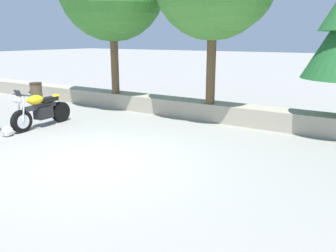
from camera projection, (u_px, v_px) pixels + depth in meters
ground_plane at (94, 160)px, 7.28m from camera, size 120.00×120.00×0.00m
stone_wall at (199, 109)px, 11.13m from camera, size 36.00×0.80×0.55m
motorcycle_yellow_near_left at (41, 111)px, 9.94m from camera, size 0.67×2.07×1.18m
rider_helmet at (7, 131)px, 9.05m from camera, size 0.28×0.28×0.28m
trash_bin at (36, 94)px, 13.30m from camera, size 0.46×0.46×0.86m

